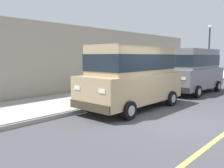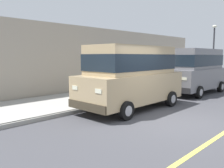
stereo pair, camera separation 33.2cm
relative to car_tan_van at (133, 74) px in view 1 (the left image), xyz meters
name	(u,v)px [view 1 (the left image)]	position (x,y,z in m)	size (l,w,h in m)	color
ground_plane	(175,121)	(2.20, -0.61, -1.39)	(80.00, 80.00, 0.00)	#424247
curb	(105,105)	(-1.00, -0.61, -1.32)	(0.16, 64.00, 0.14)	gray
sidewalk	(77,100)	(-2.80, -0.61, -1.32)	(3.60, 64.00, 0.14)	#A8A59E
car_tan_van	(133,74)	(0.00, 0.00, 0.00)	(2.18, 4.92, 2.52)	tan
car_grey_van	(192,69)	(0.05, 5.62, 0.00)	(2.15, 4.91, 2.52)	slate
dog_white	(88,88)	(-3.74, 0.91, -0.97)	(0.65, 0.49, 0.49)	white
fire_hydrant	(156,85)	(-1.45, 4.11, -0.92)	(0.34, 0.24, 0.72)	gold
street_lamp	(209,46)	(-1.35, 11.90, 1.51)	(0.36, 0.36, 4.42)	#2D2D33
building_facade	(106,59)	(-4.90, 3.60, 0.52)	(0.50, 20.00, 3.82)	#9E9384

